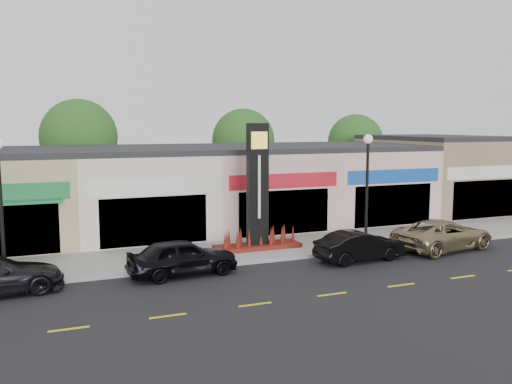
# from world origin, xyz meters

# --- Properties ---
(ground) EXTENTS (120.00, 120.00, 0.00)m
(ground) POSITION_xyz_m (0.00, 0.00, 0.00)
(ground) COLOR black
(ground) RESTS_ON ground
(sidewalk) EXTENTS (52.00, 4.30, 0.15)m
(sidewalk) POSITION_xyz_m (0.00, 4.35, 0.07)
(sidewalk) COLOR gray
(sidewalk) RESTS_ON ground
(curb) EXTENTS (52.00, 0.20, 0.15)m
(curb) POSITION_xyz_m (0.00, 2.10, 0.07)
(curb) COLOR gray
(curb) RESTS_ON ground
(shop_beige) EXTENTS (7.00, 10.85, 4.80)m
(shop_beige) POSITION_xyz_m (-8.50, 11.46, 2.40)
(shop_beige) COLOR tan
(shop_beige) RESTS_ON ground
(shop_cream) EXTENTS (7.00, 10.01, 4.80)m
(shop_cream) POSITION_xyz_m (-1.50, 11.47, 2.40)
(shop_cream) COLOR beige
(shop_cream) RESTS_ON ground
(shop_pink_w) EXTENTS (7.00, 10.01, 4.80)m
(shop_pink_w) POSITION_xyz_m (5.50, 11.47, 2.40)
(shop_pink_w) COLOR #D2A89F
(shop_pink_w) RESTS_ON ground
(shop_pink_e) EXTENTS (7.00, 10.01, 4.80)m
(shop_pink_e) POSITION_xyz_m (12.50, 11.47, 2.40)
(shop_pink_e) COLOR #D2A89F
(shop_pink_e) RESTS_ON ground
(shop_tan) EXTENTS (7.00, 10.01, 5.30)m
(shop_tan) POSITION_xyz_m (19.50, 11.48, 2.65)
(shop_tan) COLOR #80624A
(shop_tan) RESTS_ON ground
(tree_rear_west) EXTENTS (5.20, 5.20, 7.83)m
(tree_rear_west) POSITION_xyz_m (-4.00, 19.50, 5.22)
(tree_rear_west) COLOR #382619
(tree_rear_west) RESTS_ON ground
(tree_rear_mid) EXTENTS (4.80, 4.80, 7.29)m
(tree_rear_mid) POSITION_xyz_m (8.00, 19.50, 4.88)
(tree_rear_mid) COLOR #382619
(tree_rear_mid) RESTS_ON ground
(tree_rear_east) EXTENTS (4.60, 4.60, 6.94)m
(tree_rear_east) POSITION_xyz_m (18.00, 19.50, 4.63)
(tree_rear_east) COLOR #382619
(tree_rear_east) RESTS_ON ground
(lamp_west_near) EXTENTS (0.44, 0.44, 5.47)m
(lamp_west_near) POSITION_xyz_m (-8.00, 2.50, 3.48)
(lamp_west_near) COLOR black
(lamp_west_near) RESTS_ON sidewalk
(lamp_east_near) EXTENTS (0.44, 0.44, 5.47)m
(lamp_east_near) POSITION_xyz_m (8.00, 2.50, 3.48)
(lamp_east_near) COLOR black
(lamp_east_near) RESTS_ON sidewalk
(pylon_sign) EXTENTS (4.20, 1.30, 6.00)m
(pylon_sign) POSITION_xyz_m (3.00, 4.20, 2.27)
(pylon_sign) COLOR #53120E
(pylon_sign) RESTS_ON sidewalk
(car_black_sedan) EXTENTS (2.18, 4.59, 1.52)m
(car_black_sedan) POSITION_xyz_m (-1.39, 1.45, 0.76)
(car_black_sedan) COLOR black
(car_black_sedan) RESTS_ON ground
(car_black_conv) EXTENTS (1.69, 4.21, 1.36)m
(car_black_conv) POSITION_xyz_m (6.57, 0.79, 0.68)
(car_black_conv) COLOR black
(car_black_conv) RESTS_ON ground
(car_gold_suv) EXTENTS (3.27, 5.64, 1.48)m
(car_gold_suv) POSITION_xyz_m (11.59, 1.19, 0.74)
(car_gold_suv) COLOR #90815C
(car_gold_suv) RESTS_ON ground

